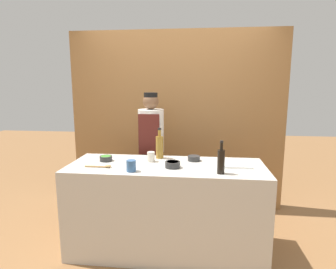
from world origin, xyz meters
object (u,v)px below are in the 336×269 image
at_px(sauce_bowl_red, 194,158).
at_px(chef_center, 151,152).
at_px(sauce_bowl_white, 173,164).
at_px(cup_blue, 131,166).
at_px(sauce_bowl_green, 106,158).
at_px(bottle_soy, 221,161).
at_px(cup_cream, 151,157).
at_px(cutting_board, 236,165).
at_px(wooden_spoon, 102,166).
at_px(bottle_vinegar, 160,146).

height_order(sauce_bowl_red, chef_center, chef_center).
bearing_deg(sauce_bowl_white, cup_blue, -156.34).
bearing_deg(sauce_bowl_red, sauce_bowl_green, -173.17).
bearing_deg(bottle_soy, sauce_bowl_green, 165.78).
distance_m(sauce_bowl_red, cup_cream, 0.45).
bearing_deg(chef_center, sauce_bowl_white, -65.79).
relative_size(sauce_bowl_red, cutting_board, 0.43).
bearing_deg(chef_center, wooden_spoon, -111.96).
height_order(sauce_bowl_white, cup_cream, cup_cream).
xyz_separation_m(bottle_vinegar, chef_center, (-0.16, 0.41, -0.16)).
xyz_separation_m(bottle_vinegar, cup_cream, (-0.07, -0.15, -0.08)).
distance_m(sauce_bowl_white, cup_blue, 0.40).
bearing_deg(wooden_spoon, sauce_bowl_white, 6.39).
xyz_separation_m(cutting_board, bottle_soy, (-0.16, -0.27, 0.11)).
relative_size(bottle_soy, wooden_spoon, 1.15).
height_order(cutting_board, wooden_spoon, wooden_spoon).
distance_m(sauce_bowl_red, cup_blue, 0.71).
bearing_deg(cup_cream, wooden_spoon, -148.17).
relative_size(bottle_soy, chef_center, 0.19).
distance_m(sauce_bowl_green, sauce_bowl_red, 0.92).
bearing_deg(sauce_bowl_white, bottle_vinegar, 117.23).
bearing_deg(cup_blue, cutting_board, 17.05).
bearing_deg(chef_center, cutting_board, -33.00).
distance_m(sauce_bowl_green, cup_cream, 0.47).
bearing_deg(cutting_board, sauce_bowl_white, -167.18).
height_order(bottle_vinegar, wooden_spoon, bottle_vinegar).
distance_m(wooden_spoon, chef_center, 0.89).
height_order(sauce_bowl_white, bottle_vinegar, bottle_vinegar).
bearing_deg(wooden_spoon, sauce_bowl_red, 21.62).
bearing_deg(sauce_bowl_white, sauce_bowl_green, 167.36).
relative_size(cutting_board, chef_center, 0.19).
distance_m(sauce_bowl_green, cutting_board, 1.32).
height_order(sauce_bowl_red, cup_cream, cup_cream).
relative_size(sauce_bowl_green, cutting_board, 0.43).
relative_size(sauce_bowl_white, bottle_vinegar, 0.44).
bearing_deg(bottle_soy, cup_cream, 154.74).
height_order(sauce_bowl_white, sauce_bowl_red, sauce_bowl_white).
bearing_deg(sauce_bowl_green, cup_cream, 3.78).
relative_size(sauce_bowl_red, cup_blue, 1.21).
distance_m(cutting_board, bottle_soy, 0.33).
relative_size(bottle_soy, bottle_vinegar, 0.91).
distance_m(sauce_bowl_green, cup_blue, 0.47).
relative_size(sauce_bowl_white, wooden_spoon, 0.55).
bearing_deg(bottle_soy, wooden_spoon, 177.03).
xyz_separation_m(cup_cream, wooden_spoon, (-0.43, -0.27, -0.04)).
distance_m(sauce_bowl_red, chef_center, 0.72).
bearing_deg(bottle_soy, chef_center, 131.46).
relative_size(sauce_bowl_red, bottle_soy, 0.42).
xyz_separation_m(sauce_bowl_white, cutting_board, (0.61, 0.14, -0.02)).
bearing_deg(cup_blue, sauce_bowl_white, 23.66).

